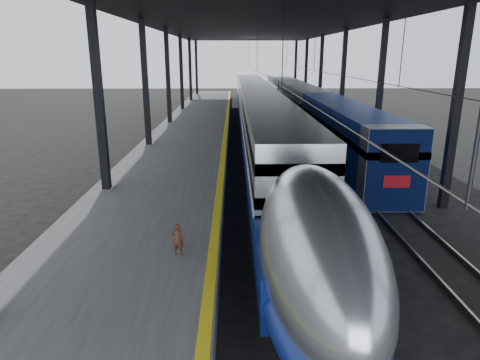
{
  "coord_description": "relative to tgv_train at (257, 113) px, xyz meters",
  "views": [
    {
      "loc": [
        -0.05,
        -13.52,
        6.75
      ],
      "look_at": [
        0.19,
        2.77,
        2.0
      ],
      "focal_mm": 32.0,
      "sensor_mm": 36.0,
      "label": 1
    }
  ],
  "objects": [
    {
      "name": "yellow_strip",
      "position": [
        -2.7,
        -3.73,
        -0.94
      ],
      "size": [
        0.3,
        80.0,
        0.01
      ],
      "primitive_type": "cube",
      "color": "yellow",
      "rests_on": "platform"
    },
    {
      "name": "second_train",
      "position": [
        5.0,
        7.7,
        -0.01
      ],
      "size": [
        2.76,
        56.05,
        3.81
      ],
      "color": "navy",
      "rests_on": "ground"
    },
    {
      "name": "ground",
      "position": [
        -2.0,
        -23.73,
        -1.94
      ],
      "size": [
        160.0,
        160.0,
        0.0
      ],
      "primitive_type": "plane",
      "color": "black",
      "rests_on": "ground"
    },
    {
      "name": "platform",
      "position": [
        -5.5,
        -3.73,
        -1.44
      ],
      "size": [
        6.0,
        80.0,
        1.0
      ],
      "primitive_type": "cube",
      "color": "#4C4C4F",
      "rests_on": "ground"
    },
    {
      "name": "tgv_train",
      "position": [
        0.0,
        0.0,
        0.0
      ],
      "size": [
        2.9,
        65.2,
        4.15
      ],
      "color": "#B5B8BD",
      "rests_on": "ground"
    },
    {
      "name": "rails",
      "position": [
        2.5,
        -3.73,
        -1.86
      ],
      "size": [
        6.52,
        80.0,
        0.16
      ],
      "color": "slate",
      "rests_on": "ground"
    },
    {
      "name": "canopy",
      "position": [
        -0.1,
        -3.73,
        7.17
      ],
      "size": [
        18.0,
        75.0,
        9.47
      ],
      "color": "black",
      "rests_on": "ground"
    },
    {
      "name": "child",
      "position": [
        -3.74,
        -25.51,
        -0.45
      ],
      "size": [
        0.39,
        0.28,
        0.98
      ],
      "primitive_type": "imported",
      "rotation": [
        0.0,
        0.0,
        3.01
      ],
      "color": "#4C2A19",
      "rests_on": "platform"
    }
  ]
}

